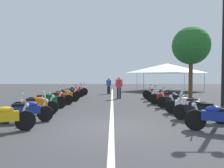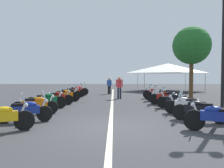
{
  "view_description": "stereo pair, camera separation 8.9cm",
  "coord_description": "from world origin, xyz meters",
  "px_view_note": "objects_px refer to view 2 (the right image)",
  "views": [
    {
      "loc": [
        -7.37,
        -0.03,
        1.77
      ],
      "look_at": [
        5.92,
        0.0,
        1.27
      ],
      "focal_mm": 35.18,
      "sensor_mm": 36.0,
      "label": 1
    },
    {
      "loc": [
        -7.37,
        -0.12,
        1.77
      ],
      "look_at": [
        5.92,
        0.0,
        1.27
      ],
      "focal_mm": 35.18,
      "sensor_mm": 36.0,
      "label": 2
    }
  ],
  "objects_px": {
    "event_tent": "(167,68)",
    "motorcycle_right_row_4": "(166,97)",
    "motorcycle_right_row_6": "(156,93)",
    "motorcycle_left_row_1": "(26,110)",
    "motorcycle_left_row_7": "(74,92)",
    "motorcycle_left_row_8": "(77,90)",
    "motorcycle_left_row_3": "(47,100)",
    "motorcycle_left_row_5": "(65,95)",
    "motorcycle_right_row_1": "(198,110)",
    "motorcycle_right_row_3": "(176,100)",
    "motorcycle_right_row_5": "(159,95)",
    "motorcycle_left_row_4": "(57,97)",
    "motorcycle_left_row_6": "(68,93)",
    "motorcycle_left_row_2": "(35,105)",
    "motorcycle_right_row_0": "(219,118)",
    "street_lamp_twin_globe": "(224,32)",
    "roadside_tree_0": "(192,46)",
    "motorcycle_right_row_2": "(186,105)",
    "bystander_1": "(109,85)",
    "traffic_cone_0": "(42,98)",
    "bystander_2": "(119,86)"
  },
  "relations": [
    {
      "from": "motorcycle_left_row_7",
      "to": "motorcycle_left_row_8",
      "type": "relative_size",
      "value": 0.92
    },
    {
      "from": "event_tent",
      "to": "motorcycle_right_row_4",
      "type": "bearing_deg",
      "value": 165.97
    },
    {
      "from": "motorcycle_left_row_1",
      "to": "bystander_1",
      "type": "height_order",
      "value": "bystander_1"
    },
    {
      "from": "motorcycle_left_row_1",
      "to": "motorcycle_right_row_6",
      "type": "relative_size",
      "value": 1.09
    },
    {
      "from": "motorcycle_left_row_1",
      "to": "traffic_cone_0",
      "type": "distance_m",
      "value": 6.67
    },
    {
      "from": "motorcycle_left_row_6",
      "to": "motorcycle_right_row_1",
      "type": "relative_size",
      "value": 1.1
    },
    {
      "from": "motorcycle_right_row_0",
      "to": "street_lamp_twin_globe",
      "type": "bearing_deg",
      "value": -95.25
    },
    {
      "from": "motorcycle_left_row_4",
      "to": "motorcycle_left_row_6",
      "type": "bearing_deg",
      "value": 75.0
    },
    {
      "from": "motorcycle_left_row_8",
      "to": "motorcycle_right_row_6",
      "type": "xyz_separation_m",
      "value": [
        -3.17,
        -6.5,
        -0.01
      ]
    },
    {
      "from": "motorcycle_left_row_5",
      "to": "motorcycle_left_row_8",
      "type": "xyz_separation_m",
      "value": [
        4.96,
        -0.0,
        0.0
      ]
    },
    {
      "from": "motorcycle_left_row_4",
      "to": "traffic_cone_0",
      "type": "xyz_separation_m",
      "value": [
        1.55,
        1.41,
        -0.17
      ]
    },
    {
      "from": "motorcycle_left_row_1",
      "to": "event_tent",
      "type": "distance_m",
      "value": 20.04
    },
    {
      "from": "motorcycle_left_row_1",
      "to": "motorcycle_right_row_5",
      "type": "relative_size",
      "value": 1.1
    },
    {
      "from": "roadside_tree_0",
      "to": "motorcycle_left_row_1",
      "type": "bearing_deg",
      "value": 134.52
    },
    {
      "from": "motorcycle_right_row_6",
      "to": "motorcycle_left_row_7",
      "type": "bearing_deg",
      "value": 21.85
    },
    {
      "from": "motorcycle_right_row_6",
      "to": "street_lamp_twin_globe",
      "type": "height_order",
      "value": "street_lamp_twin_globe"
    },
    {
      "from": "motorcycle_right_row_0",
      "to": "motorcycle_right_row_4",
      "type": "distance_m",
      "value": 6.36
    },
    {
      "from": "motorcycle_right_row_2",
      "to": "bystander_1",
      "type": "distance_m",
      "value": 11.83
    },
    {
      "from": "motorcycle_left_row_4",
      "to": "motorcycle_right_row_1",
      "type": "bearing_deg",
      "value": -50.4
    },
    {
      "from": "roadside_tree_0",
      "to": "motorcycle_left_row_4",
      "type": "bearing_deg",
      "value": 114.72
    },
    {
      "from": "motorcycle_right_row_1",
      "to": "motorcycle_left_row_5",
      "type": "bearing_deg",
      "value": -12.17
    },
    {
      "from": "motorcycle_left_row_1",
      "to": "motorcycle_right_row_5",
      "type": "distance_m",
      "value": 9.3
    },
    {
      "from": "motorcycle_right_row_2",
      "to": "motorcycle_right_row_3",
      "type": "height_order",
      "value": "motorcycle_right_row_3"
    },
    {
      "from": "motorcycle_right_row_3",
      "to": "motorcycle_left_row_3",
      "type": "bearing_deg",
      "value": 29.15
    },
    {
      "from": "motorcycle_right_row_4",
      "to": "motorcycle_right_row_6",
      "type": "distance_m",
      "value": 3.43
    },
    {
      "from": "event_tent",
      "to": "motorcycle_right_row_6",
      "type": "bearing_deg",
      "value": 161.32
    },
    {
      "from": "motorcycle_left_row_4",
      "to": "motorcycle_left_row_5",
      "type": "distance_m",
      "value": 1.59
    },
    {
      "from": "motorcycle_left_row_2",
      "to": "motorcycle_right_row_0",
      "type": "xyz_separation_m",
      "value": [
        -3.23,
        -6.87,
        0.02
      ]
    },
    {
      "from": "motorcycle_left_row_3",
      "to": "motorcycle_left_row_4",
      "type": "height_order",
      "value": "motorcycle_left_row_3"
    },
    {
      "from": "motorcycle_right_row_2",
      "to": "motorcycle_right_row_5",
      "type": "distance_m",
      "value": 4.97
    },
    {
      "from": "traffic_cone_0",
      "to": "motorcycle_left_row_2",
      "type": "bearing_deg",
      "value": -164.98
    },
    {
      "from": "motorcycle_right_row_3",
      "to": "motorcycle_right_row_5",
      "type": "bearing_deg",
      "value": -57.52
    },
    {
      "from": "motorcycle_right_row_2",
      "to": "bystander_1",
      "type": "relative_size",
      "value": 1.22
    },
    {
      "from": "motorcycle_right_row_0",
      "to": "motorcycle_left_row_5",
      "type": "bearing_deg",
      "value": -27.68
    },
    {
      "from": "motorcycle_right_row_3",
      "to": "motorcycle_right_row_5",
      "type": "height_order",
      "value": "motorcycle_right_row_5"
    },
    {
      "from": "motorcycle_left_row_5",
      "to": "bystander_1",
      "type": "relative_size",
      "value": 1.29
    },
    {
      "from": "motorcycle_left_row_8",
      "to": "motorcycle_right_row_4",
      "type": "height_order",
      "value": "same"
    },
    {
      "from": "motorcycle_left_row_4",
      "to": "motorcycle_right_row_6",
      "type": "relative_size",
      "value": 1.09
    },
    {
      "from": "motorcycle_left_row_2",
      "to": "street_lamp_twin_globe",
      "type": "distance_m",
      "value": 8.84
    },
    {
      "from": "motorcycle_left_row_5",
      "to": "bystander_2",
      "type": "bearing_deg",
      "value": 5.93
    },
    {
      "from": "motorcycle_right_row_0",
      "to": "motorcycle_right_row_3",
      "type": "bearing_deg",
      "value": -67.95
    },
    {
      "from": "street_lamp_twin_globe",
      "to": "roadside_tree_0",
      "type": "height_order",
      "value": "roadside_tree_0"
    },
    {
      "from": "motorcycle_left_row_7",
      "to": "motorcycle_right_row_6",
      "type": "xyz_separation_m",
      "value": [
        -1.5,
        -6.51,
        -0.0
      ]
    },
    {
      "from": "motorcycle_right_row_0",
      "to": "motorcycle_right_row_6",
      "type": "bearing_deg",
      "value": -66.64
    },
    {
      "from": "motorcycle_left_row_3",
      "to": "motorcycle_left_row_4",
      "type": "bearing_deg",
      "value": 63.15
    },
    {
      "from": "motorcycle_left_row_3",
      "to": "motorcycle_left_row_5",
      "type": "height_order",
      "value": "motorcycle_left_row_3"
    },
    {
      "from": "motorcycle_left_row_2",
      "to": "motorcycle_left_row_6",
      "type": "relative_size",
      "value": 1.02
    },
    {
      "from": "motorcycle_left_row_6",
      "to": "motorcycle_left_row_5",
      "type": "bearing_deg",
      "value": -97.66
    },
    {
      "from": "motorcycle_left_row_3",
      "to": "motorcycle_right_row_6",
      "type": "xyz_separation_m",
      "value": [
        4.97,
        -6.75,
        -0.01
      ]
    },
    {
      "from": "street_lamp_twin_globe",
      "to": "bystander_1",
      "type": "height_order",
      "value": "street_lamp_twin_globe"
    }
  ]
}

